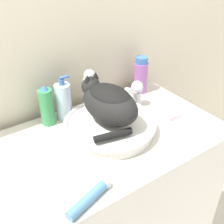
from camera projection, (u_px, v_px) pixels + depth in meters
name	position (u px, v px, depth m)	size (l,w,h in m)	color
wall_back	(63.00, 23.00, 1.21)	(8.00, 0.05, 2.40)	beige
vanity_counter	(109.00, 200.00, 1.40)	(0.97, 0.59, 0.81)	beige
sink_basin	(110.00, 125.00, 1.19)	(0.39, 0.39, 0.06)	silver
cat	(109.00, 102.00, 1.13)	(0.24, 0.29, 0.18)	black
faucet	(136.00, 92.00, 1.33)	(0.14, 0.09, 0.15)	silver
mouthwash_bottle	(141.00, 75.00, 1.46)	(0.07, 0.07, 0.20)	#93569E
lotion_bottle_white	(90.00, 90.00, 1.31)	(0.06, 0.06, 0.20)	white
spray_bottle_trigger	(47.00, 106.00, 1.21)	(0.06, 0.06, 0.19)	#338C4C
soap_pump_bottle	(64.00, 101.00, 1.25)	(0.07, 0.07, 0.21)	silver
cream_tube	(89.00, 198.00, 0.88)	(0.18, 0.09, 0.04)	#4C7FB2
soap_bar	(171.00, 115.00, 1.29)	(0.07, 0.06, 0.02)	silver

